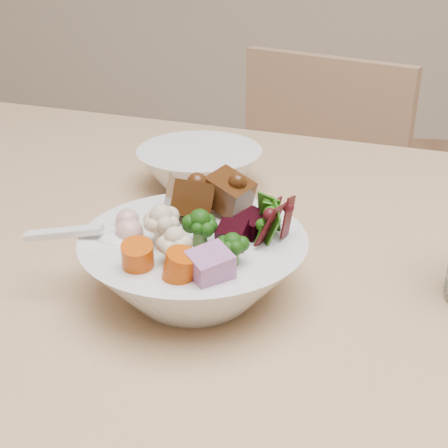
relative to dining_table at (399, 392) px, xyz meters
The scene contains 5 objects.
dining_table is the anchor object (origin of this frame).
chair_far 0.77m from the dining_table, 99.94° to the left, with size 0.49×0.49×0.80m.
food_bowl 0.21m from the dining_table, behind, with size 0.19×0.19×0.10m.
soup_spoon 0.29m from the dining_table, behind, with size 0.10×0.03×0.02m.
side_bowl 0.35m from the dining_table, 132.70° to the left, with size 0.15×0.15×0.05m, color silver, non-canonical shape.
Camera 1 is at (-0.29, -0.28, 1.04)m, focal length 50.00 mm.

